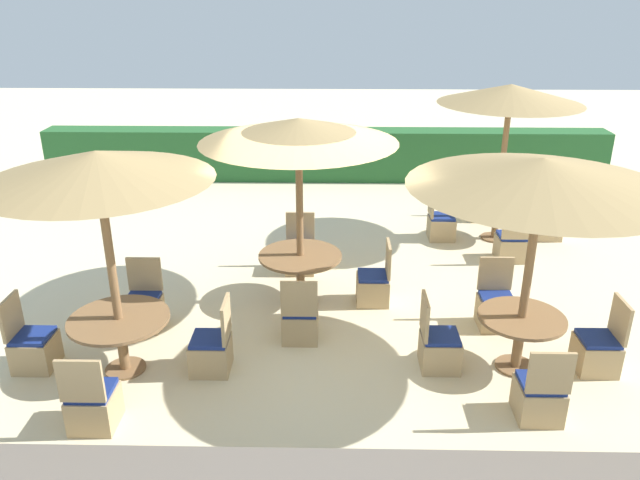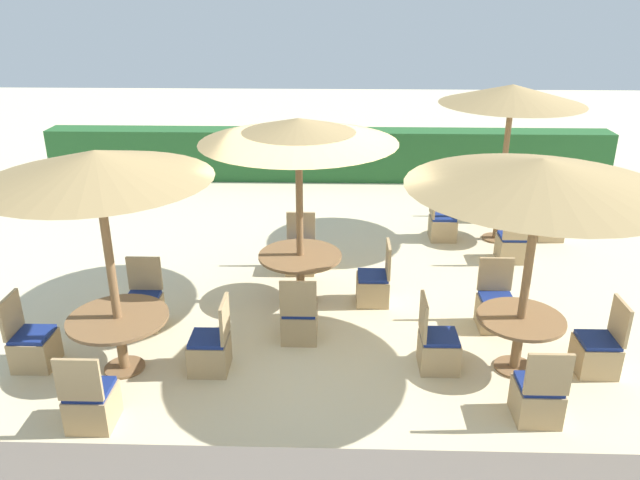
% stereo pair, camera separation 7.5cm
% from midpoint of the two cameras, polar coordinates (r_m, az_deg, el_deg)
% --- Properties ---
extents(ground_plane, '(40.00, 40.00, 0.00)m').
position_cam_midpoint_polar(ground_plane, '(8.79, 0.13, -6.93)').
color(ground_plane, beige).
extents(hedge_row, '(13.00, 0.70, 1.17)m').
position_cam_midpoint_polar(hedge_row, '(14.73, 0.84, 7.81)').
color(hedge_row, '#28602D').
rests_on(hedge_row, ground_plane).
extents(parasol_center, '(2.66, 2.66, 2.68)m').
position_cam_midpoint_polar(parasol_center, '(8.33, -1.72, 9.92)').
color(parasol_center, olive).
rests_on(parasol_center, ground_plane).
extents(round_table_center, '(1.19, 1.19, 0.73)m').
position_cam_midpoint_polar(round_table_center, '(8.94, -1.58, -2.12)').
color(round_table_center, olive).
rests_on(round_table_center, ground_plane).
extents(patio_chair_center_east, '(0.46, 0.46, 0.93)m').
position_cam_midpoint_polar(patio_chair_center_east, '(9.06, 5.18, -4.20)').
color(patio_chair_center_east, tan).
rests_on(patio_chair_center_east, ground_plane).
extents(patio_chair_center_south, '(0.46, 0.46, 0.93)m').
position_cam_midpoint_polar(patio_chair_center_south, '(8.13, -1.63, -7.43)').
color(patio_chair_center_south, tan).
rests_on(patio_chair_center_south, ground_plane).
extents(patio_chair_center_north, '(0.46, 0.46, 0.93)m').
position_cam_midpoint_polar(patio_chair_center_north, '(10.01, -1.58, -1.42)').
color(patio_chair_center_north, tan).
rests_on(patio_chair_center_north, ground_plane).
extents(parasol_front_right, '(2.90, 2.90, 2.61)m').
position_cam_midpoint_polar(parasol_front_right, '(7.06, 19.87, 5.68)').
color(parasol_front_right, olive).
rests_on(parasol_front_right, ground_plane).
extents(round_table_front_right, '(1.02, 1.02, 0.70)m').
position_cam_midpoint_polar(round_table_front_right, '(7.78, 18.04, -7.74)').
color(round_table_front_right, olive).
rests_on(round_table_front_right, ground_plane).
extents(patio_chair_front_right_south, '(0.46, 0.46, 0.93)m').
position_cam_midpoint_polar(patio_chair_front_right_south, '(7.17, 19.55, -13.46)').
color(patio_chair_front_right_south, tan).
rests_on(patio_chair_front_right_south, ground_plane).
extents(patio_chair_front_right_east, '(0.46, 0.46, 0.93)m').
position_cam_midpoint_polar(patio_chair_front_right_east, '(8.21, 24.25, -9.32)').
color(patio_chair_front_right_east, tan).
rests_on(patio_chair_front_right_east, ground_plane).
extents(patio_chair_front_right_north, '(0.46, 0.46, 0.93)m').
position_cam_midpoint_polar(patio_chair_front_right_north, '(8.75, 15.99, -6.09)').
color(patio_chair_front_right_north, tan).
rests_on(patio_chair_front_right_north, ground_plane).
extents(patio_chair_front_right_west, '(0.46, 0.46, 0.93)m').
position_cam_midpoint_polar(patio_chair_front_right_west, '(7.71, 10.95, -9.70)').
color(patio_chair_front_right_west, tan).
rests_on(patio_chair_front_right_west, ground_plane).
extents(parasol_back_right, '(2.42, 2.42, 2.76)m').
position_cam_midpoint_polar(parasol_back_right, '(11.11, 17.36, 12.53)').
color(parasol_back_right, olive).
rests_on(parasol_back_right, ground_plane).
extents(round_table_back_right, '(1.03, 1.03, 0.76)m').
position_cam_midpoint_polar(round_table_back_right, '(11.59, 16.23, 2.79)').
color(round_table_back_right, olive).
rests_on(round_table_back_right, ground_plane).
extents(patio_chair_back_right_south, '(0.46, 0.46, 0.93)m').
position_cam_midpoint_polar(patio_chair_back_right_south, '(10.86, 17.35, -0.51)').
color(patio_chair_back_right_south, tan).
rests_on(patio_chair_back_right_south, ground_plane).
extents(patio_chair_back_right_north, '(0.46, 0.46, 0.93)m').
position_cam_midpoint_polar(patio_chair_back_right_north, '(12.63, 14.90, 2.99)').
color(patio_chair_back_right_north, tan).
rests_on(patio_chair_back_right_north, ground_plane).
extents(patio_chair_back_right_west, '(0.46, 0.46, 0.93)m').
position_cam_midpoint_polar(patio_chair_back_right_west, '(11.47, 11.25, 1.33)').
color(patio_chair_back_right_west, tan).
rests_on(patio_chair_back_right_west, ground_plane).
extents(patio_chair_back_right_east, '(0.46, 0.46, 0.93)m').
position_cam_midpoint_polar(patio_chair_back_right_east, '(12.02, 20.45, 1.30)').
color(patio_chair_back_right_east, tan).
rests_on(patio_chair_back_right_east, ground_plane).
extents(parasol_front_left, '(2.47, 2.47, 2.70)m').
position_cam_midpoint_polar(parasol_front_left, '(7.01, -19.49, 6.36)').
color(parasol_front_left, olive).
rests_on(parasol_front_left, ground_plane).
extents(round_table_front_left, '(1.17, 1.17, 0.71)m').
position_cam_midpoint_polar(round_table_front_left, '(7.74, -17.63, -7.57)').
color(round_table_front_left, olive).
rests_on(round_table_front_left, ground_plane).
extents(patio_chair_front_left_south, '(0.46, 0.46, 0.93)m').
position_cam_midpoint_polar(patio_chair_front_left_south, '(7.11, -19.89, -13.88)').
color(patio_chair_front_left_south, tan).
rests_on(patio_chair_front_left_south, ground_plane).
extents(patio_chair_front_left_north, '(0.46, 0.46, 0.93)m').
position_cam_midpoint_polar(patio_chair_front_left_north, '(8.75, -15.58, -6.03)').
color(patio_chair_front_left_north, tan).
rests_on(patio_chair_front_left_north, ground_plane).
extents(patio_chair_front_left_west, '(0.46, 0.46, 0.93)m').
position_cam_midpoint_polar(patio_chair_front_left_west, '(8.35, -24.52, -8.84)').
color(patio_chair_front_left_west, tan).
rests_on(patio_chair_front_left_west, ground_plane).
extents(patio_chair_front_left_east, '(0.46, 0.46, 0.93)m').
position_cam_midpoint_polar(patio_chair_front_left_east, '(7.65, -9.68, -9.90)').
color(patio_chair_front_left_east, tan).
rests_on(patio_chair_front_left_east, ground_plane).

